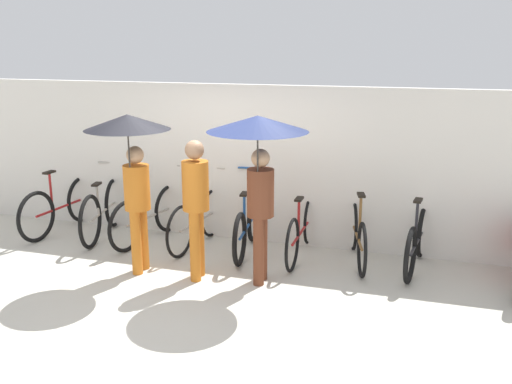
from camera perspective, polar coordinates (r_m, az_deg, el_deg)
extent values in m
plane|color=beige|center=(6.85, -7.82, -9.80)|extent=(30.00, 30.00, 0.00)
cube|color=silver|center=(8.29, -2.27, 2.91)|extent=(14.57, 0.12, 2.27)
torus|color=black|center=(9.64, -16.90, -0.65)|extent=(0.12, 0.76, 0.76)
torus|color=black|center=(8.87, -21.11, -2.32)|extent=(0.12, 0.76, 0.76)
cylinder|color=maroon|center=(9.25, -18.92, -1.45)|extent=(0.12, 1.06, 0.04)
cylinder|color=maroon|center=(9.04, -19.82, 0.00)|extent=(0.04, 0.04, 0.57)
cube|color=black|center=(8.97, -19.99, 1.87)|extent=(0.11, 0.21, 0.03)
cylinder|color=maroon|center=(9.55, -17.06, 1.41)|extent=(0.04, 0.04, 0.71)
cylinder|color=maroon|center=(9.48, -17.22, 3.50)|extent=(0.44, 0.06, 0.03)
torus|color=black|center=(9.26, -13.97, -1.02)|extent=(0.21, 0.77, 0.77)
torus|color=black|center=(8.36, -16.24, -2.87)|extent=(0.21, 0.77, 0.77)
cylinder|color=#A59E93|center=(8.81, -15.05, -1.90)|extent=(0.23, 0.99, 0.04)
cylinder|color=#A59E93|center=(8.59, -15.55, -0.79)|extent=(0.04, 0.04, 0.45)
cube|color=black|center=(8.53, -15.66, 0.76)|extent=(0.13, 0.21, 0.03)
cylinder|color=#A59E93|center=(9.18, -14.09, 0.91)|extent=(0.04, 0.04, 0.64)
cylinder|color=#A59E93|center=(9.11, -14.22, 2.87)|extent=(0.44, 0.11, 0.03)
torus|color=black|center=(8.85, -8.61, -1.60)|extent=(0.19, 0.73, 0.74)
torus|color=black|center=(8.09, -12.84, -3.36)|extent=(0.19, 0.73, 0.74)
cylinder|color=#A59E93|center=(8.46, -10.63, -2.44)|extent=(0.22, 1.00, 0.04)
cylinder|color=#A59E93|center=(8.26, -11.47, -0.99)|extent=(0.04, 0.04, 0.53)
cube|color=black|center=(8.18, -11.57, 0.92)|extent=(0.13, 0.21, 0.03)
cylinder|color=#A59E93|center=(8.76, -8.69, 0.56)|extent=(0.04, 0.04, 0.69)
cylinder|color=#A59E93|center=(8.68, -8.78, 2.76)|extent=(0.44, 0.11, 0.03)
torus|color=black|center=(8.55, -4.39, -2.09)|extent=(0.11, 0.72, 0.72)
torus|color=black|center=(7.76, -7.59, -3.96)|extent=(0.11, 0.72, 0.72)
cylinder|color=#A59E93|center=(8.15, -5.91, -2.98)|extent=(0.13, 0.95, 0.04)
cylinder|color=#A59E93|center=(7.93, -6.54, -1.25)|extent=(0.04, 0.04, 0.60)
cube|color=black|center=(7.85, -6.61, 0.97)|extent=(0.11, 0.21, 0.03)
cylinder|color=#A59E93|center=(8.46, -4.43, 0.17)|extent=(0.04, 0.04, 0.70)
cylinder|color=#A59E93|center=(8.38, -4.48, 2.47)|extent=(0.44, 0.07, 0.03)
torus|color=black|center=(8.33, -0.28, -2.54)|extent=(0.15, 0.71, 0.71)
torus|color=black|center=(7.42, -1.64, -4.75)|extent=(0.15, 0.71, 0.71)
cylinder|color=#19478C|center=(7.87, -0.92, -3.58)|extent=(0.15, 0.98, 0.04)
cylinder|color=#19478C|center=(7.64, -1.18, -2.16)|extent=(0.04, 0.04, 0.51)
cube|color=black|center=(7.56, -1.19, -0.20)|extent=(0.11, 0.21, 0.03)
cylinder|color=#19478C|center=(8.23, -0.28, -0.10)|extent=(0.04, 0.04, 0.74)
cylinder|color=#19478C|center=(8.14, -0.29, 2.41)|extent=(0.44, 0.08, 0.03)
torus|color=black|center=(8.27, 5.36, -2.80)|extent=(0.05, 0.70, 0.70)
torus|color=black|center=(7.25, 3.65, -5.32)|extent=(0.05, 0.70, 0.70)
cylinder|color=maroon|center=(7.75, 4.56, -3.98)|extent=(0.05, 1.10, 0.04)
cylinder|color=maroon|center=(7.50, 4.29, -2.64)|extent=(0.04, 0.04, 0.50)
cube|color=black|center=(7.42, 4.33, -0.70)|extent=(0.09, 0.20, 0.03)
cylinder|color=maroon|center=(8.18, 5.42, -0.66)|extent=(0.04, 0.04, 0.64)
cylinder|color=maroon|center=(8.10, 5.47, 1.52)|extent=(0.44, 0.03, 0.03)
torus|color=black|center=(8.11, 9.72, -3.30)|extent=(0.21, 0.69, 0.70)
torus|color=black|center=(7.18, 10.55, -5.72)|extent=(0.21, 0.69, 0.70)
cylinder|color=brown|center=(7.64, 10.11, -4.44)|extent=(0.27, 0.96, 0.04)
cylinder|color=brown|center=(7.39, 10.37, -2.66)|extent=(0.04, 0.04, 0.60)
cube|color=black|center=(7.30, 10.48, -0.29)|extent=(0.13, 0.22, 0.03)
cylinder|color=brown|center=(8.02, 9.81, -1.18)|extent=(0.04, 0.04, 0.62)
cylinder|color=brown|center=(7.94, 9.91, 0.98)|extent=(0.43, 0.13, 0.03)
torus|color=black|center=(8.04, 16.29, -3.84)|extent=(0.15, 0.70, 0.70)
torus|color=black|center=(7.14, 15.18, -6.12)|extent=(0.15, 0.70, 0.70)
cylinder|color=black|center=(7.59, 15.77, -4.91)|extent=(0.15, 0.96, 0.04)
cylinder|color=black|center=(7.34, 15.73, -3.15)|extent=(0.04, 0.04, 0.59)
cube|color=black|center=(7.25, 15.90, -0.82)|extent=(0.11, 0.21, 0.03)
cylinder|color=black|center=(7.94, 16.47, -1.36)|extent=(0.04, 0.04, 0.72)
cylinder|color=black|center=(7.85, 16.66, 1.17)|extent=(0.44, 0.08, 0.03)
cylinder|color=#C66B1E|center=(7.43, -11.22, -4.55)|extent=(0.13, 0.13, 0.82)
cylinder|color=#C66B1E|center=(7.28, -11.89, -4.99)|extent=(0.13, 0.13, 0.82)
cylinder|color=#C66B1E|center=(7.16, -11.84, 0.46)|extent=(0.32, 0.32, 0.56)
sphere|color=tan|center=(7.07, -12.01, 3.66)|extent=(0.21, 0.21, 0.21)
cylinder|color=#332D28|center=(6.96, -12.55, 3.24)|extent=(0.02, 0.02, 0.70)
cone|color=black|center=(6.88, -12.76, 6.84)|extent=(1.01, 1.01, 0.18)
cylinder|color=#C66B1E|center=(7.12, -5.71, -4.97)|extent=(0.13, 0.13, 0.88)
cylinder|color=#C66B1E|center=(6.95, -6.12, -5.46)|extent=(0.13, 0.13, 0.88)
cylinder|color=#C66B1E|center=(6.82, -6.07, 0.63)|extent=(0.32, 0.32, 0.60)
sphere|color=#997051|center=(6.73, -6.17, 4.21)|extent=(0.23, 0.23, 0.23)
cylinder|color=brown|center=(6.97, 0.61, -5.50)|extent=(0.13, 0.13, 0.84)
cylinder|color=brown|center=(6.81, 0.26, -6.01)|extent=(0.13, 0.13, 0.84)
cylinder|color=brown|center=(6.68, 0.45, -0.08)|extent=(0.32, 0.32, 0.57)
sphere|color=tan|center=(6.58, 0.46, 3.41)|extent=(0.22, 0.22, 0.22)
cylinder|color=#332D28|center=(6.45, 0.16, 2.94)|extent=(0.02, 0.02, 0.71)
cone|color=#19234C|center=(6.38, 0.17, 6.86)|extent=(1.15, 1.15, 0.18)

